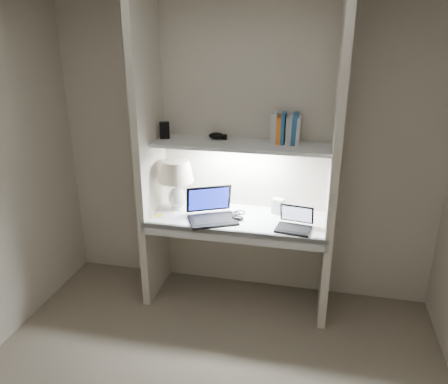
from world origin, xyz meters
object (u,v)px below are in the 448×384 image
(book_row, at_px, (286,129))
(laptop_netbook, at_px, (295,224))
(table_lamp, at_px, (176,177))
(speaker, at_px, (278,206))
(laptop_main, at_px, (211,212))

(book_row, bearing_deg, laptop_netbook, -66.13)
(table_lamp, relative_size, speaker, 3.27)
(table_lamp, height_order, laptop_netbook, table_lamp)
(laptop_netbook, height_order, speaker, laptop_netbook)
(book_row, bearing_deg, laptop_main, -156.01)
(table_lamp, xyz_separation_m, laptop_netbook, (1.00, -0.17, -0.25))
(table_lamp, distance_m, speaker, 0.88)
(laptop_main, relative_size, book_row, 1.97)
(table_lamp, bearing_deg, speaker, 5.91)
(laptop_main, bearing_deg, book_row, -2.33)
(laptop_main, bearing_deg, table_lamp, 132.56)
(laptop_main, xyz_separation_m, book_row, (0.54, 0.24, 0.65))
(table_lamp, distance_m, book_row, 0.98)
(table_lamp, relative_size, laptop_main, 0.90)
(laptop_netbook, bearing_deg, table_lamp, 178.33)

